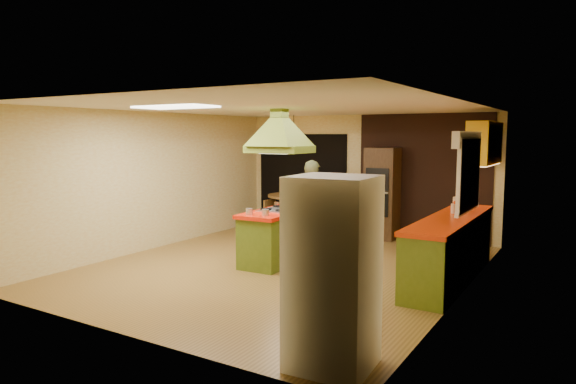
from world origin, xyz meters
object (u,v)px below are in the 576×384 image
Objects in this scene: refrigerator at (333,273)px; wall_oven at (382,193)px; kitchen_island at (280,235)px; dining_table at (294,206)px; canister_large at (458,204)px; man at (312,204)px.

refrigerator is 0.95× the size of wall_oven.
kitchen_island reaches higher than dining_table.
refrigerator is 7.85× the size of canister_large.
man is 1.68m from wall_oven.
kitchen_island is at bearing 92.76° from man.
wall_oven is (0.76, 2.68, 0.48)m from kitchen_island.
dining_table is (-1.84, -0.38, -0.34)m from wall_oven.
dining_table is at bearing 159.57° from canister_large.
canister_large is (1.88, -1.77, 0.12)m from wall_oven.
canister_large is (2.69, -0.30, 0.22)m from man.
man is 0.89× the size of wall_oven.
kitchen_island is 0.95× the size of wall_oven.
man is at bearing -120.16° from wall_oven.
dining_table is at bearing -169.64° from wall_oven.
canister_large reaches higher than dining_table.
canister_large is at bearing 16.30° from kitchen_island.
kitchen_island is at bearing -64.73° from dining_table.
man is at bearing 117.05° from refrigerator.
wall_oven is at bearing 136.75° from canister_large.
man is at bearing 173.67° from canister_large.
man reaches higher than dining_table.
wall_oven reaches higher than canister_large.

